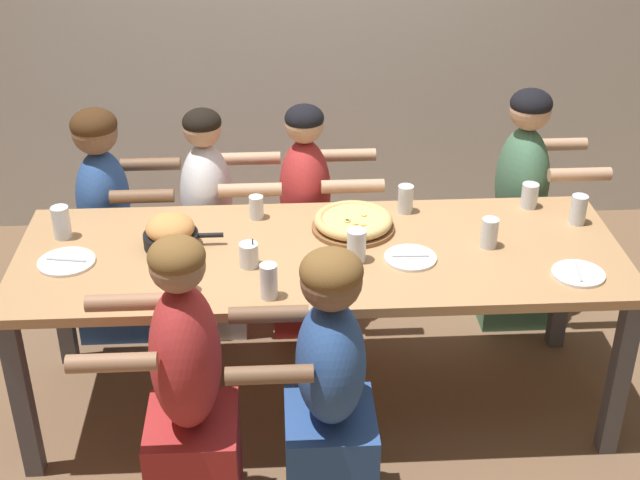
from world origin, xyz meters
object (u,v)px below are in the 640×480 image
Objects in this scene: empty_plate_b at (578,274)px; diner_far_left at (108,231)px; empty_plate_c at (67,262)px; drinking_glass_i at (405,201)px; empty_plate_a at (410,258)px; cocktail_glass_blue at (249,256)px; drinking_glass_b at (489,234)px; drinking_glass_c at (269,283)px; drinking_glass_f at (529,197)px; drinking_glass_e at (578,211)px; diner_far_right at (518,218)px; diner_near_midleft at (189,403)px; diner_near_center at (329,402)px; drinking_glass_d at (62,224)px; diner_far_midleft at (210,233)px; drinking_glass_g at (256,208)px; diner_far_center at (306,229)px; drinking_glass_a at (356,247)px; pizza_board_main at (353,222)px; skillet_bowl at (171,233)px; drinking_glass_h at (184,280)px.

diner_far_left is (-1.93, 0.89, -0.24)m from empty_plate_b.
drinking_glass_i reaches higher than empty_plate_c.
empty_plate_a is at bearing 165.99° from empty_plate_b.
drinking_glass_b reaches higher than cocktail_glass_blue.
drinking_glass_f is (1.14, 0.66, -0.01)m from drinking_glass_c.
drinking_glass_e is (0.74, 0.26, 0.05)m from empty_plate_a.
diner_far_right reaches higher than diner_far_left.
drinking_glass_b is at bearing 20.35° from drinking_glass_c.
diner_near_midleft reaches higher than empty_plate_a.
diner_far_right reaches higher than diner_near_center.
diner_near_midleft is (0.55, -0.82, -0.28)m from drinking_glass_d.
diner_far_left is 1.61m from diner_near_center.
diner_near_midleft is (-0.01, -1.30, 0.04)m from diner_far_midleft.
drinking_glass_g is (0.03, 0.40, 0.00)m from cocktail_glass_blue.
empty_plate_a is at bearing 60.79° from diner_far_left.
diner_far_midleft is at bearing -90.00° from diner_far_center.
empty_plate_b is 1.51× the size of drinking_glass_a.
drinking_glass_b is at bearing 60.88° from diner_far_midleft.
pizza_board_main is 0.58m from diner_far_center.
skillet_bowl is 1.69m from drinking_glass_e.
diner_near_center is (-0.98, -0.41, -0.24)m from empty_plate_b.
pizza_board_main is 0.31× the size of diner_far_midleft.
drinking_glass_f is at bearing 11.11° from empty_plate_c.
drinking_glass_d is 2.11m from diner_far_right.
drinking_glass_c is 0.32m from drinking_glass_h.
drinking_glass_f is at bearing 11.83° from pizza_board_main.
diner_far_center is at bearing 35.58° from empty_plate_c.
diner_far_right is (0.84, 0.47, -0.25)m from pizza_board_main.
drinking_glass_i is (0.59, 0.65, -0.01)m from drinking_glass_c.
skillet_bowl is 1.59× the size of empty_plate_b.
diner_near_midleft is (-0.49, 0.00, 0.02)m from diner_near_center.
drinking_glass_e is at bearing -44.32° from drinking_glass_f.
drinking_glass_c is 1.57m from diner_far_right.
diner_near_center is (0.28, -0.55, -0.28)m from cocktail_glass_blue.
diner_far_center reaches higher than empty_plate_c.
drinking_glass_b reaches higher than empty_plate_b.
cocktail_glass_blue is at bearing 42.27° from diner_far_left.
empty_plate_c is 0.20× the size of diner_near_center.
drinking_glass_i is 0.11× the size of diner_far_midleft.
drinking_glass_b reaches higher than drinking_glass_h.
drinking_glass_c reaches higher than empty_plate_a.
drinking_glass_h is at bearing -77.05° from skillet_bowl.
drinking_glass_i is at bearing 31.79° from pizza_board_main.
diner_near_midleft is at bearing -104.00° from drinking_glass_g.
cocktail_glass_blue is at bearing -19.61° from drinking_glass_d.
cocktail_glass_blue is 0.79m from drinking_glass_i.
drinking_glass_e is (2.09, 0.22, 0.05)m from empty_plate_c.
drinking_glass_g is (0.74, 0.34, 0.04)m from empty_plate_c.
empty_plate_a is 0.18× the size of diner_near_center.
diner_far_midleft is at bearing 106.05° from drinking_glass_c.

